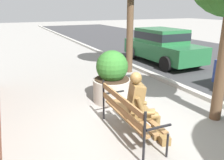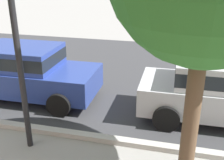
# 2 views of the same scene
# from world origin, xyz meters

# --- Properties ---
(ground_plane) EXTENTS (80.00, 80.00, 0.00)m
(ground_plane) POSITION_xyz_m (0.00, 0.00, 0.00)
(ground_plane) COLOR gray
(park_bench) EXTENTS (1.82, 0.60, 0.95)m
(park_bench) POSITION_xyz_m (0.05, -0.05, 0.54)
(park_bench) COLOR olive
(park_bench) RESTS_ON ground
(bronze_statue_seated) EXTENTS (0.78, 0.80, 1.37)m
(bronze_statue_seated) POSITION_xyz_m (0.26, 0.16, 0.67)
(bronze_statue_seated) COLOR olive
(bronze_statue_seated) RESTS_ON ground
(concrete_planter) EXTENTS (1.04, 1.04, 1.41)m
(concrete_planter) POSITION_xyz_m (-1.75, 0.48, 0.64)
(concrete_planter) COLOR #A8A399
(concrete_planter) RESTS_ON ground
(parked_car_green) EXTENTS (4.12, 1.96, 1.56)m
(parked_car_green) POSITION_xyz_m (-4.92, 4.56, 0.84)
(parked_car_green) COLOR #236638
(parked_car_green) RESTS_ON ground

